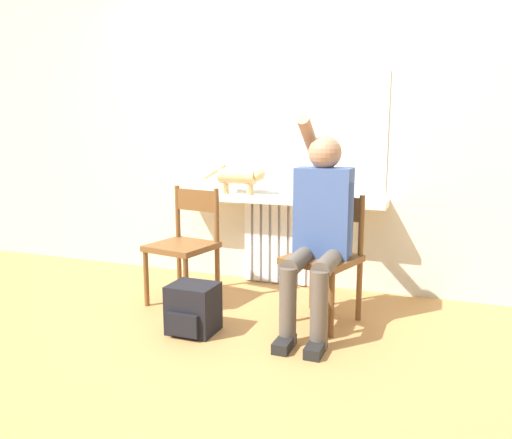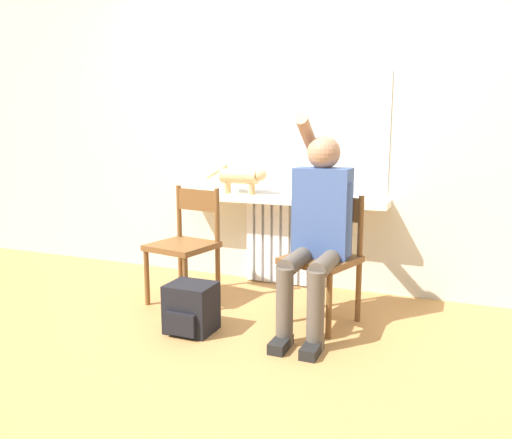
# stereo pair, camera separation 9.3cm
# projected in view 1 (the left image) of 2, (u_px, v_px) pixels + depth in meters

# --- Properties ---
(ground_plane) EXTENTS (12.00, 12.00, 0.00)m
(ground_plane) POSITION_uv_depth(u_px,v_px,m) (220.00, 337.00, 2.96)
(ground_plane) COLOR #B27F47
(wall_with_window) EXTENTS (7.00, 0.06, 2.70)m
(wall_with_window) POSITION_uv_depth(u_px,v_px,m) (285.00, 113.00, 3.86)
(wall_with_window) COLOR beige
(wall_with_window) RESTS_ON ground_plane
(radiator) EXTENTS (0.60, 0.08, 0.67)m
(radiator) POSITION_uv_depth(u_px,v_px,m) (281.00, 243.00, 3.97)
(radiator) COLOR white
(radiator) RESTS_ON ground_plane
(windowsill) EXTENTS (1.65, 0.26, 0.05)m
(windowsill) POSITION_uv_depth(u_px,v_px,m) (278.00, 199.00, 3.83)
(windowsill) COLOR white
(windowsill) RESTS_ON radiator
(window_glass) EXTENTS (1.58, 0.01, 0.91)m
(window_glass) POSITION_uv_depth(u_px,v_px,m) (283.00, 136.00, 3.86)
(window_glass) COLOR white
(window_glass) RESTS_ON windowsill
(chair_left) EXTENTS (0.47, 0.47, 0.81)m
(chair_left) POSITION_uv_depth(u_px,v_px,m) (185.00, 243.00, 3.52)
(chair_left) COLOR brown
(chair_left) RESTS_ON ground_plane
(chair_right) EXTENTS (0.51, 0.51, 0.81)m
(chair_right) POSITION_uv_depth(u_px,v_px,m) (325.00, 256.00, 3.16)
(chair_right) COLOR brown
(chair_right) RESTS_ON ground_plane
(person) EXTENTS (0.36, 0.98, 1.31)m
(person) POSITION_uv_depth(u_px,v_px,m) (320.00, 223.00, 3.02)
(person) COLOR brown
(person) RESTS_ON ground_plane
(cat) EXTENTS (0.53, 0.12, 0.24)m
(cat) POSITION_uv_depth(u_px,v_px,m) (241.00, 177.00, 3.89)
(cat) COLOR #DBB77A
(cat) RESTS_ON windowsill
(backpack) EXTENTS (0.28, 0.27, 0.30)m
(backpack) POSITION_uv_depth(u_px,v_px,m) (193.00, 309.00, 3.01)
(backpack) COLOR black
(backpack) RESTS_ON ground_plane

